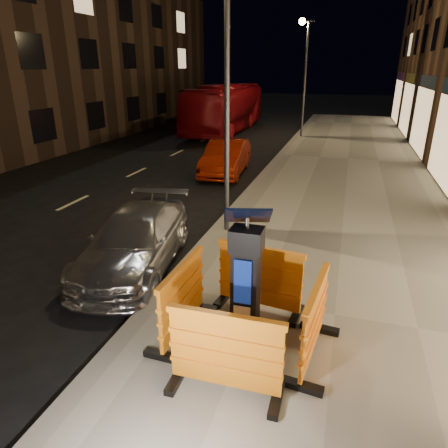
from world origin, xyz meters
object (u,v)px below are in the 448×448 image
(parking_kiosk, at_px, (246,283))
(barrier_front, at_px, (225,354))
(barrier_kerbside, at_px, (182,300))
(car_silver, at_px, (137,265))
(car_red, at_px, (226,174))
(barrier_bldgside, at_px, (314,323))
(barrier_back, at_px, (260,279))
(bus_doubledecker, at_px, (226,131))

(parking_kiosk, xyz_separation_m, barrier_front, (0.00, -0.95, -0.45))
(barrier_kerbside, distance_m, car_silver, 2.84)
(parking_kiosk, distance_m, barrier_kerbside, 1.05)
(car_red, bearing_deg, barrier_kerbside, -81.79)
(barrier_bldgside, bearing_deg, barrier_front, 141.16)
(barrier_front, height_order, car_silver, barrier_front)
(barrier_front, height_order, barrier_back, same)
(barrier_back, height_order, car_silver, barrier_back)
(car_silver, relative_size, bus_doubledecker, 0.39)
(barrier_back, bearing_deg, bus_doubledecker, 115.59)
(barrier_back, distance_m, car_silver, 3.11)
(barrier_back, distance_m, barrier_kerbside, 1.34)
(parking_kiosk, height_order, bus_doubledecker, parking_kiosk)
(parking_kiosk, distance_m, bus_doubledecker, 21.68)
(barrier_back, xyz_separation_m, barrier_bldgside, (0.95, -0.95, 0.00))
(car_silver, bearing_deg, barrier_bldgside, -36.73)
(parking_kiosk, bearing_deg, barrier_front, -85.84)
(parking_kiosk, relative_size, barrier_front, 1.40)
(barrier_front, relative_size, barrier_back, 1.00)
(car_red, xyz_separation_m, bus_doubledecker, (-3.26, 10.66, 0.00))
(parking_kiosk, bearing_deg, car_silver, 149.09)
(bus_doubledecker, bearing_deg, barrier_front, -73.40)
(barrier_front, distance_m, barrier_bldgside, 1.34)
(barrier_bldgside, bearing_deg, parking_kiosk, 96.16)
(barrier_kerbside, bearing_deg, car_red, 15.42)
(barrier_front, xyz_separation_m, car_silver, (-2.84, 2.94, -0.71))
(barrier_bldgside, height_order, car_silver, barrier_bldgside)
(barrier_front, distance_m, car_silver, 4.15)
(parking_kiosk, distance_m, car_silver, 3.66)
(barrier_bldgside, relative_size, car_red, 0.37)
(car_red, bearing_deg, barrier_front, -78.24)
(car_silver, distance_m, bus_doubledecker, 19.00)
(barrier_front, relative_size, bus_doubledecker, 0.14)
(parking_kiosk, bearing_deg, barrier_back, 94.16)
(parking_kiosk, height_order, car_silver, parking_kiosk)
(parking_kiosk, distance_m, barrier_bldgside, 1.05)
(barrier_back, distance_m, car_red, 9.63)
(parking_kiosk, relative_size, barrier_bldgside, 1.40)
(barrier_kerbside, relative_size, car_red, 0.37)
(car_silver, relative_size, car_red, 1.03)
(parking_kiosk, height_order, barrier_back, parking_kiosk)
(barrier_back, xyz_separation_m, barrier_kerbside, (-0.95, -0.95, 0.00))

